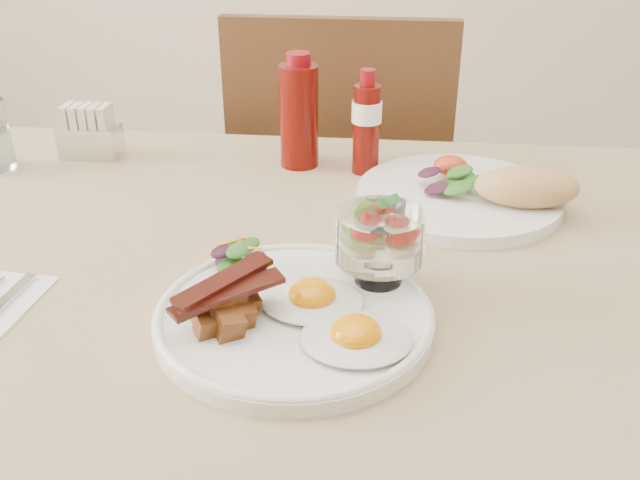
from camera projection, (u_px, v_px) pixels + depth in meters
The scene contains 11 objects.
table at pixel (302, 331), 0.86m from camera, with size 1.33×0.88×0.75m.
chair_far at pixel (341, 204), 1.51m from camera, with size 0.42×0.42×0.93m.
main_plate at pixel (294, 318), 0.71m from camera, with size 0.28×0.28×0.02m, color white.
fried_eggs at pixel (333, 316), 0.69m from camera, with size 0.17×0.18×0.03m.
bacon_potato_pile at pixel (226, 304), 0.68m from camera, with size 0.11×0.10×0.05m.
side_salad at pixel (240, 259), 0.77m from camera, with size 0.06×0.06×0.03m.
fruit_cup at pixel (380, 237), 0.74m from camera, with size 0.09×0.09×0.09m.
second_plate at pixel (475, 192), 0.96m from camera, with size 0.29×0.28×0.07m.
ketchup_bottle at pixel (299, 114), 1.06m from camera, with size 0.07×0.07×0.17m.
hot_sauce_bottle at pixel (366, 124), 1.04m from camera, with size 0.05×0.05×0.15m.
sugar_caddy at pixel (90, 134), 1.12m from camera, with size 0.09×0.05×0.08m.
Camera 1 is at (0.09, -0.70, 1.16)m, focal length 40.00 mm.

